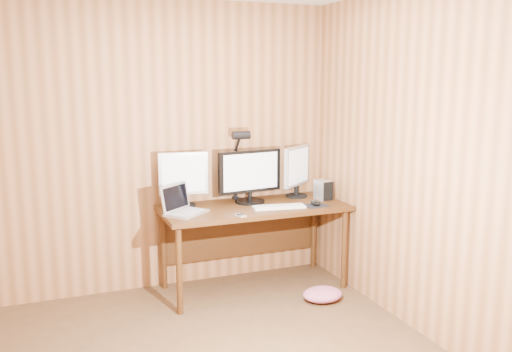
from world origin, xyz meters
TOP-DOWN VIEW (x-y plane):
  - room_shell at (0.00, 0.00)m, footprint 4.00×4.00m
  - desk at (0.93, 1.70)m, footprint 1.60×0.70m
  - monitor_center at (0.94, 1.75)m, footprint 0.60×0.26m
  - monitor_left at (0.36, 1.82)m, footprint 0.42×0.20m
  - monitor_right at (1.43, 1.82)m, footprint 0.36×0.28m
  - laptop at (0.29, 1.60)m, footprint 0.42×0.41m
  - keyboard at (1.10, 1.47)m, footprint 0.46×0.20m
  - mousepad at (1.43, 1.43)m, footprint 0.22×0.19m
  - mouse at (1.43, 1.43)m, footprint 0.09×0.13m
  - hard_drive at (1.61, 1.63)m, footprint 0.13×0.17m
  - phone at (0.70, 1.33)m, footprint 0.08×0.11m
  - speaker at (1.68, 1.83)m, footprint 0.05×0.05m
  - desk_lamp at (0.87, 1.85)m, footprint 0.16×0.22m
  - fabric_pile at (1.36, 1.15)m, footprint 0.37×0.32m

SIDE VIEW (x-z plane):
  - fabric_pile at x=1.36m, z-range 0.00..0.11m
  - desk at x=0.93m, z-range 0.25..1.00m
  - mousepad at x=1.43m, z-range 0.75..0.75m
  - phone at x=0.70m, z-range 0.75..0.76m
  - keyboard at x=1.10m, z-range 0.75..0.77m
  - mouse at x=1.43m, z-range 0.75..0.79m
  - laptop at x=0.29m, z-range 0.69..0.93m
  - speaker at x=1.68m, z-range 0.75..0.87m
  - hard_drive at x=1.61m, z-range 0.75..0.93m
  - monitor_center at x=0.94m, z-range 0.76..1.23m
  - monitor_left at x=0.36m, z-range 0.77..1.24m
  - monitor_right at x=1.43m, z-range 0.77..1.24m
  - desk_lamp at x=0.87m, z-range 0.83..1.51m
  - room_shell at x=0.00m, z-range -0.75..3.25m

